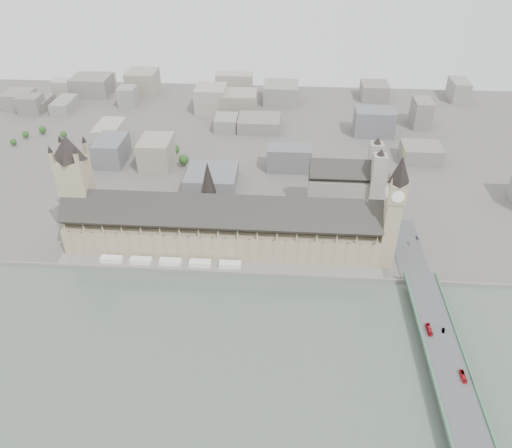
# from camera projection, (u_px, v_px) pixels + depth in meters

# --- Properties ---
(ground) EXTENTS (900.00, 900.00, 0.00)m
(ground) POSITION_uv_depth(u_px,v_px,m) (219.00, 262.00, 420.52)
(ground) COLOR #595651
(ground) RESTS_ON ground
(river_thames) EXTENTS (600.00, 600.00, 0.00)m
(river_thames) POSITION_uv_depth(u_px,v_px,m) (181.00, 443.00, 284.55)
(river_thames) COLOR #4D5A4F
(river_thames) RESTS_ON ground
(embankment_wall) EXTENTS (600.00, 1.50, 3.00)m
(embankment_wall) POSITION_uv_depth(u_px,v_px,m) (217.00, 272.00, 407.32)
(embankment_wall) COLOR slate
(embankment_wall) RESTS_ON ground
(river_terrace) EXTENTS (270.00, 15.00, 2.00)m
(river_terrace) POSITION_uv_depth(u_px,v_px,m) (218.00, 267.00, 413.78)
(river_terrace) COLOR slate
(river_terrace) RESTS_ON ground
(terrace_tents) EXTENTS (118.00, 7.00, 4.00)m
(terrace_tents) POSITION_uv_depth(u_px,v_px,m) (170.00, 262.00, 414.85)
(terrace_tents) COLOR white
(terrace_tents) RESTS_ON river_terrace
(palace_of_westminster) EXTENTS (265.00, 40.73, 55.44)m
(palace_of_westminster) POSITION_uv_depth(u_px,v_px,m) (221.00, 227.00, 423.96)
(palace_of_westminster) COLOR tan
(palace_of_westminster) RESTS_ON ground
(elizabeth_tower) EXTENTS (17.00, 17.00, 107.50)m
(elizabeth_tower) POSITION_uv_depth(u_px,v_px,m) (394.00, 205.00, 386.29)
(elizabeth_tower) COLOR tan
(elizabeth_tower) RESTS_ON ground
(victoria_tower) EXTENTS (30.00, 30.00, 100.00)m
(victoria_tower) POSITION_uv_depth(u_px,v_px,m) (76.00, 185.00, 418.00)
(victoria_tower) COLOR tan
(victoria_tower) RESTS_ON ground
(central_tower) EXTENTS (13.00, 13.00, 48.00)m
(central_tower) POSITION_uv_depth(u_px,v_px,m) (209.00, 187.00, 409.90)
(central_tower) COLOR tan
(central_tower) RESTS_ON ground
(westminster_bridge) EXTENTS (25.00, 325.00, 10.25)m
(westminster_bridge) POSITION_uv_depth(u_px,v_px,m) (440.00, 348.00, 336.02)
(westminster_bridge) COLOR #474749
(westminster_bridge) RESTS_ON ground
(bridge_parapets) EXTENTS (25.00, 235.00, 1.15)m
(bridge_parapets) POSITION_uv_depth(u_px,v_px,m) (460.00, 399.00, 296.14)
(bridge_parapets) COLOR #3E7252
(bridge_parapets) RESTS_ON westminster_bridge
(westminster_abbey) EXTENTS (68.00, 36.00, 64.00)m
(westminster_abbey) POSITION_uv_depth(u_px,v_px,m) (346.00, 185.00, 478.17)
(westminster_abbey) COLOR gray
(westminster_abbey) RESTS_ON ground
(city_skyline_inland) EXTENTS (720.00, 360.00, 38.00)m
(city_skyline_inland) POSITION_uv_depth(u_px,v_px,m) (245.00, 126.00, 611.71)
(city_skyline_inland) COLOR gray
(city_skyline_inland) RESTS_ON ground
(park_trees) EXTENTS (110.00, 30.00, 15.00)m
(park_trees) POSITION_uv_depth(u_px,v_px,m) (217.00, 216.00, 466.33)
(park_trees) COLOR #1C4017
(park_trees) RESTS_ON ground
(red_bus_north) EXTENTS (2.70, 10.82, 3.00)m
(red_bus_north) POSITION_uv_depth(u_px,v_px,m) (429.00, 329.00, 341.21)
(red_bus_north) COLOR #B1141C
(red_bus_north) RESTS_ON westminster_bridge
(red_bus_south) EXTENTS (2.28, 9.58, 2.67)m
(red_bus_south) POSITION_uv_depth(u_px,v_px,m) (463.00, 376.00, 308.96)
(red_bus_south) COLOR red
(red_bus_south) RESTS_ON westminster_bridge
(car_silver) EXTENTS (2.66, 4.68, 1.46)m
(car_silver) POSITION_uv_depth(u_px,v_px,m) (443.00, 330.00, 341.58)
(car_silver) COLOR gray
(car_silver) RESTS_ON westminster_bridge
(car_approach) EXTENTS (2.50, 5.21, 1.46)m
(car_approach) POSITION_uv_depth(u_px,v_px,m) (417.00, 238.00, 430.68)
(car_approach) COLOR gray
(car_approach) RESTS_ON westminster_bridge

